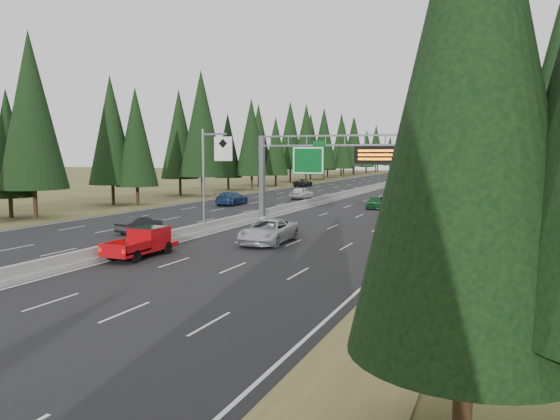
% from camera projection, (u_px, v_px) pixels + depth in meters
% --- Properties ---
extents(road, '(32.00, 260.00, 0.08)m').
position_uv_depth(road, '(370.00, 191.00, 92.57)').
color(road, black).
rests_on(road, ground).
extents(shoulder_right, '(3.60, 260.00, 0.06)m').
position_uv_depth(shoulder_right, '(482.00, 194.00, 85.74)').
color(shoulder_right, olive).
rests_on(shoulder_right, ground).
extents(shoulder_left, '(3.60, 260.00, 0.06)m').
position_uv_depth(shoulder_left, '(274.00, 188.00, 99.40)').
color(shoulder_left, '#464520').
rests_on(shoulder_left, ground).
extents(median_barrier, '(0.70, 260.00, 0.85)m').
position_uv_depth(median_barrier, '(370.00, 188.00, 92.53)').
color(median_barrier, gray).
rests_on(median_barrier, road).
extents(sign_gantry, '(16.75, 0.98, 7.80)m').
position_uv_depth(sign_gantry, '(351.00, 165.00, 47.21)').
color(sign_gantry, slate).
rests_on(sign_gantry, road).
extents(hov_sign_pole, '(2.80, 0.50, 8.00)m').
position_uv_depth(hov_sign_pole, '(210.00, 173.00, 41.36)').
color(hov_sign_pole, slate).
rests_on(hov_sign_pole, road).
extents(tree_row_right, '(11.75, 241.72, 18.51)m').
position_uv_depth(tree_row_right, '(513.00, 132.00, 73.28)').
color(tree_row_right, black).
rests_on(tree_row_right, ground).
extents(tree_row_left, '(11.59, 240.02, 18.66)m').
position_uv_depth(tree_row_left, '(242.00, 137.00, 95.73)').
color(tree_row_left, black).
rests_on(tree_row_left, ground).
extents(silver_minivan, '(2.98, 6.00, 1.64)m').
position_uv_depth(silver_minivan, '(268.00, 231.00, 37.44)').
color(silver_minivan, '#ACACB1').
rests_on(silver_minivan, road).
extents(red_pickup, '(1.87, 5.23, 1.70)m').
position_uv_depth(red_pickup, '(145.00, 240.00, 32.75)').
color(red_pickup, black).
rests_on(red_pickup, road).
extents(car_ahead_green, '(1.98, 4.37, 1.46)m').
position_uv_depth(car_ahead_green, '(376.00, 202.00, 61.61)').
color(car_ahead_green, '#135523').
rests_on(car_ahead_green, road).
extents(car_ahead_dkred, '(1.79, 4.95, 1.62)m').
position_uv_depth(car_ahead_dkred, '(438.00, 193.00, 74.25)').
color(car_ahead_dkred, '#5D1B0D').
rests_on(car_ahead_dkred, road).
extents(car_ahead_dkgrey, '(2.46, 5.18, 1.46)m').
position_uv_depth(car_ahead_dkgrey, '(425.00, 183.00, 102.93)').
color(car_ahead_dkgrey, black).
rests_on(car_ahead_dkgrey, road).
extents(car_ahead_white, '(2.72, 5.86, 1.63)m').
position_uv_depth(car_ahead_white, '(405.00, 180.00, 113.22)').
color(car_ahead_white, silver).
rests_on(car_ahead_white, road).
extents(car_ahead_far, '(1.78, 4.14, 1.39)m').
position_uv_depth(car_ahead_far, '(426.00, 175.00, 143.09)').
color(car_ahead_far, black).
rests_on(car_ahead_far, road).
extents(car_onc_near, '(1.80, 4.14, 1.32)m').
position_uv_depth(car_onc_near, '(139.00, 224.00, 42.49)').
color(car_onc_near, black).
rests_on(car_onc_near, road).
extents(car_onc_blue, '(2.57, 5.73, 1.63)m').
position_uv_depth(car_onc_blue, '(232.00, 198.00, 65.87)').
color(car_onc_blue, navy).
rests_on(car_onc_blue, road).
extents(car_onc_white, '(2.28, 4.90, 1.62)m').
position_uv_depth(car_onc_white, '(302.00, 193.00, 74.76)').
color(car_onc_white, silver).
rests_on(car_onc_white, road).
extents(car_onc_far, '(2.51, 5.10, 1.39)m').
position_uv_depth(car_onc_far, '(303.00, 183.00, 103.86)').
color(car_onc_far, black).
rests_on(car_onc_far, road).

